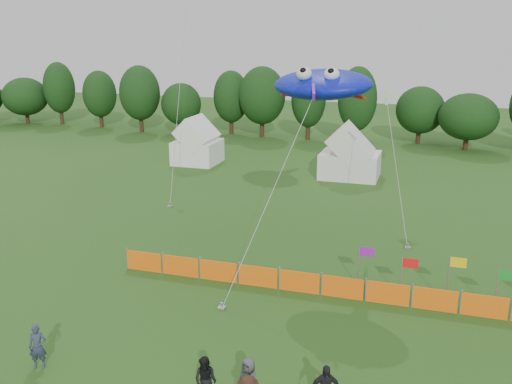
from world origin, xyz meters
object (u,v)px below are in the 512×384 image
(barrier_fence, at_px, (342,288))
(spectator_b, at_px, (206,381))
(spectator_a, at_px, (38,347))
(tent_right, at_px, (350,157))
(tent_left, at_px, (197,144))
(spectator_e, at_px, (249,381))
(stingray_kite, at_px, (324,84))

(barrier_fence, height_order, spectator_b, spectator_b)
(spectator_a, relative_size, spectator_b, 1.02)
(tent_right, distance_m, barrier_fence, 22.24)
(tent_right, bearing_deg, tent_left, 175.74)
(spectator_b, distance_m, spectator_e, 1.39)
(tent_right, xyz_separation_m, stingray_kite, (1.06, -17.80, 7.45))
(barrier_fence, height_order, spectator_a, spectator_a)
(spectator_e, bearing_deg, spectator_a, -157.66)
(tent_left, height_order, stingray_kite, stingray_kite)
(barrier_fence, bearing_deg, tent_right, 97.76)
(stingray_kite, bearing_deg, spectator_b, -94.59)
(tent_right, bearing_deg, spectator_b, -89.98)
(barrier_fence, relative_size, stingray_kite, 1.62)
(tent_right, distance_m, spectator_a, 31.51)
(spectator_a, bearing_deg, tent_left, 78.43)
(tent_left, height_order, spectator_e, tent_left)
(tent_right, height_order, spectator_a, tent_right)
(tent_left, relative_size, tent_right, 0.81)
(barrier_fence, xyz_separation_m, spectator_a, (-9.47, -8.82, 0.34))
(stingray_kite, bearing_deg, spectator_e, -88.71)
(barrier_fence, height_order, stingray_kite, stingray_kite)
(tent_left, bearing_deg, spectator_a, -76.79)
(tent_left, xyz_separation_m, tent_right, (13.96, -1.04, -0.02))
(barrier_fence, xyz_separation_m, spectator_b, (-2.99, -8.89, 0.33))
(tent_left, distance_m, tent_right, 14.00)
(tent_right, height_order, stingray_kite, stingray_kite)
(spectator_a, distance_m, spectator_b, 6.49)
(tent_right, distance_m, stingray_kite, 19.32)
(spectator_b, height_order, stingray_kite, stingray_kite)
(barrier_fence, xyz_separation_m, stingray_kite, (-1.94, 4.21, 8.65))
(barrier_fence, bearing_deg, spectator_e, -100.97)
(barrier_fence, distance_m, stingray_kite, 9.82)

